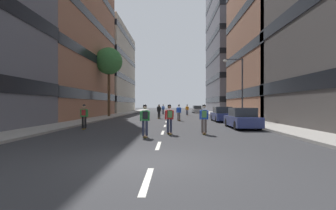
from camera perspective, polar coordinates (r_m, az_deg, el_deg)
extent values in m
plane|color=#333335|center=(38.71, 0.05, -2.48)|extent=(184.55, 184.55, 0.00)
cube|color=#9E9991|center=(43.46, -10.89, -2.10)|extent=(2.67, 84.58, 0.14)
cube|color=#9E9991|center=(43.23, 11.19, -2.12)|extent=(2.67, 84.58, 0.14)
cube|color=silver|center=(6.19, -4.72, -16.41)|extent=(0.16, 2.20, 0.01)
cube|color=silver|center=(11.06, -2.15, -9.03)|extent=(0.16, 2.20, 0.01)
cube|color=silver|center=(16.01, -1.19, -6.18)|extent=(0.16, 2.20, 0.01)
cube|color=silver|center=(20.99, -0.69, -4.68)|extent=(0.16, 2.20, 0.01)
cube|color=silver|center=(25.97, -0.38, -3.76)|extent=(0.16, 2.20, 0.01)
cube|color=silver|center=(30.96, -0.17, -3.13)|extent=(0.16, 2.20, 0.01)
cube|color=silver|center=(35.95, -0.02, -2.67)|extent=(0.16, 2.20, 0.01)
cube|color=silver|center=(40.95, 0.09, -2.33)|extent=(0.16, 2.20, 0.01)
cube|color=silver|center=(45.94, 0.18, -2.06)|extent=(0.16, 2.20, 0.01)
cube|color=silver|center=(50.94, 0.25, -1.85)|extent=(0.16, 2.20, 0.01)
cube|color=silver|center=(55.93, 0.31, -1.67)|extent=(0.16, 2.20, 0.01)
cube|color=silver|center=(60.93, 0.36, -1.52)|extent=(0.16, 2.20, 0.01)
cube|color=silver|center=(65.93, 0.40, -1.40)|extent=(0.16, 2.20, 0.01)
cube|color=silver|center=(70.93, 0.44, -1.29)|extent=(0.16, 2.20, 0.01)
cube|color=silver|center=(75.93, 0.47, -1.20)|extent=(0.16, 2.20, 0.01)
cube|color=black|center=(37.70, -25.30, 1.90)|extent=(12.99, 22.46, 1.10)
cube|color=black|center=(38.17, -25.31, 9.25)|extent=(12.99, 22.46, 1.10)
cube|color=black|center=(39.24, -25.32, 16.32)|extent=(12.99, 22.46, 1.10)
cube|color=#BCB29E|center=(61.07, -15.04, 7.35)|extent=(12.87, 23.18, 18.89)
cube|color=black|center=(60.60, -15.04, 1.14)|extent=(12.99, 23.30, 1.10)
cube|color=black|center=(60.87, -15.04, 5.59)|extent=(12.99, 23.30, 1.10)
cube|color=black|center=(61.50, -15.04, 9.97)|extent=(12.99, 23.30, 1.10)
cube|color=black|center=(62.48, -15.04, 14.24)|extent=(12.99, 23.30, 1.10)
cube|color=#9E6B51|center=(38.22, 25.52, 13.44)|extent=(12.87, 17.27, 21.14)
cube|color=black|center=(37.21, 25.51, 2.28)|extent=(12.99, 17.39, 1.10)
cube|color=black|center=(37.78, 25.52, 10.32)|extent=(12.99, 17.39, 1.10)
cube|color=black|center=(39.07, 25.53, 17.97)|extent=(12.99, 17.39, 1.10)
cube|color=slate|center=(62.54, 15.80, 15.59)|extent=(12.87, 19.82, 36.88)
cube|color=black|center=(60.29, 15.79, 1.08)|extent=(12.99, 19.94, 1.10)
cube|color=black|center=(60.54, 15.79, 5.45)|extent=(12.99, 19.94, 1.10)
cube|color=black|center=(61.14, 15.79, 9.75)|extent=(12.99, 19.94, 1.10)
cube|color=black|center=(62.08, 15.80, 13.95)|extent=(12.99, 19.94, 1.10)
cube|color=black|center=(63.34, 15.80, 18.00)|extent=(12.99, 19.94, 1.10)
cube|color=navy|center=(26.97, 11.99, -2.50)|extent=(1.80, 4.40, 0.70)
cube|color=#2D3338|center=(26.80, 12.06, -1.08)|extent=(1.60, 2.10, 0.64)
cylinder|color=black|center=(28.26, 9.83, -2.80)|extent=(0.22, 0.64, 0.64)
cylinder|color=black|center=(28.56, 13.01, -2.77)|extent=(0.22, 0.64, 0.64)
cylinder|color=black|center=(25.41, 10.85, -3.13)|extent=(0.22, 0.64, 0.64)
cylinder|color=black|center=(25.73, 14.37, -3.09)|extent=(0.22, 0.64, 0.64)
cube|color=navy|center=(19.67, 16.21, -3.47)|extent=(1.80, 4.40, 0.70)
cube|color=#2D3338|center=(19.49, 16.32, -1.54)|extent=(1.60, 2.10, 0.64)
cylinder|color=black|center=(20.90, 13.03, -3.84)|extent=(0.22, 0.64, 0.64)
cylinder|color=black|center=(21.29, 17.25, -3.77)|extent=(0.22, 0.64, 0.64)
cylinder|color=black|center=(18.08, 14.97, -4.46)|extent=(0.22, 0.64, 0.64)
cylinder|color=black|center=(18.54, 19.79, -4.35)|extent=(0.22, 0.64, 0.64)
cube|color=#B2B7BF|center=(53.07, 6.51, -1.20)|extent=(1.80, 4.40, 0.70)
cube|color=#2D3338|center=(52.91, 6.53, -0.48)|extent=(1.60, 2.10, 0.64)
cylinder|color=black|center=(54.45, 5.52, -1.39)|extent=(0.22, 0.64, 0.64)
cylinder|color=black|center=(54.60, 7.20, -1.38)|extent=(0.22, 0.64, 0.64)
cylinder|color=black|center=(51.56, 5.78, -1.47)|extent=(0.22, 0.64, 0.64)
cylinder|color=black|center=(51.72, 7.55, -1.47)|extent=(0.22, 0.64, 0.64)
cylinder|color=#4C3823|center=(36.74, -13.09, 2.58)|extent=(0.36, 0.36, 6.40)
sphere|color=#387A3D|center=(37.21, -13.09, 9.56)|extent=(3.78, 3.78, 3.78)
cylinder|color=#3F3F44|center=(28.11, 16.30, 3.44)|extent=(0.16, 0.16, 6.50)
cylinder|color=#3F3F44|center=(28.25, 14.51, 9.86)|extent=(1.80, 0.10, 0.10)
ellipsoid|color=silver|center=(28.03, 12.70, 9.63)|extent=(0.50, 0.30, 0.24)
cube|color=brown|center=(42.97, -2.08, -2.11)|extent=(0.23, 0.91, 0.02)
cylinder|color=#D8BF4C|center=(43.29, -2.05, -2.16)|extent=(0.18, 0.08, 0.07)
cylinder|color=#D8BF4C|center=(42.65, -2.12, -2.19)|extent=(0.18, 0.08, 0.07)
cylinder|color=#2D334C|center=(42.96, -2.20, -1.56)|extent=(0.14, 0.14, 0.80)
cylinder|color=#2D334C|center=(42.95, -1.96, -1.56)|extent=(0.14, 0.14, 0.80)
cube|color=black|center=(42.94, -2.08, -0.66)|extent=(0.33, 0.21, 0.55)
cylinder|color=black|center=(43.01, -2.37, -0.70)|extent=(0.10, 0.23, 0.55)
cylinder|color=black|center=(42.97, -1.78, -0.70)|extent=(0.10, 0.23, 0.55)
sphere|color=tan|center=(42.95, -2.08, -0.06)|extent=(0.22, 0.22, 0.22)
sphere|color=black|center=(42.95, -2.08, 0.01)|extent=(0.21, 0.21, 0.21)
cube|color=brown|center=(27.57, 2.45, -3.37)|extent=(0.38, 0.92, 0.02)
cylinder|color=#D8BF4C|center=(27.89, 2.30, -3.42)|extent=(0.19, 0.10, 0.07)
cylinder|color=#D8BF4C|center=(27.26, 2.61, -3.51)|extent=(0.19, 0.10, 0.07)
cylinder|color=#594C47|center=(27.53, 2.27, -2.51)|extent=(0.17, 0.17, 0.80)
cylinder|color=#594C47|center=(27.57, 2.64, -2.51)|extent=(0.17, 0.17, 0.80)
cube|color=blue|center=(27.53, 2.45, -1.11)|extent=(0.35, 0.26, 0.55)
cylinder|color=blue|center=(27.53, 1.98, -1.17)|extent=(0.13, 0.24, 0.55)
cylinder|color=blue|center=(27.63, 2.87, -1.16)|extent=(0.13, 0.24, 0.55)
sphere|color=beige|center=(27.54, 2.44, -0.16)|extent=(0.22, 0.22, 0.22)
sphere|color=black|center=(27.54, 2.44, -0.06)|extent=(0.21, 0.21, 0.21)
cube|color=brown|center=(15.14, 0.31, -6.25)|extent=(0.35, 0.92, 0.02)
cylinder|color=#D8BF4C|center=(15.46, 0.12, -6.30)|extent=(0.19, 0.10, 0.07)
cylinder|color=#D8BF4C|center=(14.83, 0.52, -6.57)|extent=(0.19, 0.10, 0.07)
cylinder|color=#2D334C|center=(15.08, -0.02, -4.70)|extent=(0.16, 0.16, 0.80)
cylinder|color=#2D334C|center=(15.11, 0.65, -4.70)|extent=(0.16, 0.16, 0.80)
cube|color=red|center=(15.05, 0.31, -2.14)|extent=(0.35, 0.25, 0.55)
cylinder|color=red|center=(15.07, -0.54, -2.24)|extent=(0.13, 0.24, 0.55)
cylinder|color=red|center=(15.14, 1.11, -2.23)|extent=(0.13, 0.24, 0.55)
sphere|color=#997051|center=(15.06, 0.30, -0.41)|extent=(0.22, 0.22, 0.22)
sphere|color=black|center=(15.06, 0.30, -0.22)|extent=(0.21, 0.21, 0.21)
cube|color=#4C8C4C|center=(14.88, 0.43, -2.05)|extent=(0.28, 0.20, 0.40)
cube|color=brown|center=(45.05, -1.10, -2.01)|extent=(0.21, 0.90, 0.02)
cylinder|color=#D8BF4C|center=(45.38, -1.08, -2.05)|extent=(0.18, 0.07, 0.07)
cylinder|color=#D8BF4C|center=(44.74, -1.12, -2.08)|extent=(0.18, 0.07, 0.07)
cylinder|color=#2D334C|center=(45.04, -1.21, -1.48)|extent=(0.14, 0.14, 0.80)
cylinder|color=#2D334C|center=(45.04, -0.98, -1.48)|extent=(0.14, 0.14, 0.80)
cube|color=blue|center=(45.03, -1.10, -0.63)|extent=(0.32, 0.20, 0.55)
cylinder|color=blue|center=(45.09, -1.37, -0.66)|extent=(0.09, 0.23, 0.55)
cylinder|color=blue|center=(45.07, -0.81, -0.66)|extent=(0.09, 0.23, 0.55)
sphere|color=#997051|center=(45.04, -1.10, -0.05)|extent=(0.22, 0.22, 0.22)
sphere|color=black|center=(45.04, -1.10, 0.02)|extent=(0.21, 0.21, 0.21)
cube|color=#3F72BF|center=(44.85, -1.11, -0.59)|extent=(0.26, 0.16, 0.40)
cube|color=brown|center=(41.59, 4.31, -2.19)|extent=(0.26, 0.91, 0.02)
cylinder|color=#D8BF4C|center=(41.91, 4.26, -2.23)|extent=(0.18, 0.08, 0.07)
cylinder|color=#D8BF4C|center=(41.27, 4.37, -2.27)|extent=(0.18, 0.08, 0.07)
cylinder|color=#2D334C|center=(41.56, 4.19, -1.62)|extent=(0.15, 0.15, 0.80)
cylinder|color=#2D334C|center=(41.58, 4.43, -1.62)|extent=(0.15, 0.15, 0.80)
cube|color=orange|center=(41.56, 4.31, -0.69)|extent=(0.33, 0.22, 0.55)
cylinder|color=orange|center=(41.58, 4.00, -0.73)|extent=(0.10, 0.23, 0.55)
cylinder|color=orange|center=(41.64, 4.60, -0.73)|extent=(0.10, 0.23, 0.55)
sphere|color=tan|center=(41.57, 4.31, -0.06)|extent=(0.22, 0.22, 0.22)
sphere|color=black|center=(41.57, 4.31, 0.01)|extent=(0.21, 0.21, 0.21)
cube|color=brown|center=(31.66, -2.02, -2.92)|extent=(0.32, 0.92, 0.02)
cylinder|color=#D8BF4C|center=(31.97, -1.92, -2.97)|extent=(0.19, 0.09, 0.07)
cylinder|color=#D8BF4C|center=(31.34, -2.13, -3.03)|extent=(0.19, 0.09, 0.07)
cylinder|color=black|center=(31.65, -2.18, -2.17)|extent=(0.16, 0.16, 0.80)
cylinder|color=black|center=(31.62, -1.86, -2.17)|extent=(0.16, 0.16, 0.80)
cube|color=black|center=(31.62, -2.02, -0.95)|extent=(0.34, 0.24, 0.55)
cylinder|color=black|center=(31.71, -2.40, -0.99)|extent=(0.12, 0.24, 0.55)
cylinder|color=black|center=(31.63, -1.61, -1.00)|extent=(0.12, 0.24, 0.55)
sphere|color=#997051|center=(31.63, -2.02, -0.12)|extent=(0.22, 0.22, 0.22)
sphere|color=black|center=(31.63, -2.02, -0.03)|extent=(0.21, 0.21, 0.21)
cube|color=brown|center=(19.04, -18.27, -4.95)|extent=(0.34, 0.92, 0.02)
cylinder|color=#D8BF4C|center=(19.36, -18.11, -5.00)|extent=(0.19, 0.10, 0.07)
cylinder|color=#D8BF4C|center=(18.73, -18.44, -5.17)|extent=(0.19, 0.10, 0.07)
cylinder|color=black|center=(19.03, -18.54, -3.71)|extent=(0.16, 0.16, 0.80)
cylinder|color=black|center=(19.00, -18.00, -3.71)|extent=(0.16, 0.16, 0.80)
cube|color=green|center=(18.98, -18.27, -1.68)|extent=(0.35, 0.25, 0.55)
cylinder|color=green|center=(19.07, -18.90, -1.75)|extent=(0.13, 0.24, 0.55)
cylinder|color=green|center=(18.99, -17.59, -1.76)|extent=(0.13, 0.24, 0.55)
sphere|color=tan|center=(18.99, -18.26, -0.30)|extent=(0.22, 0.22, 0.22)
sphere|color=black|center=(18.99, -18.26, -0.15)|extent=(0.21, 0.21, 0.21)
cube|color=#A52626|center=(18.80, -18.37, -1.60)|extent=(0.28, 0.20, 0.40)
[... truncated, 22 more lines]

